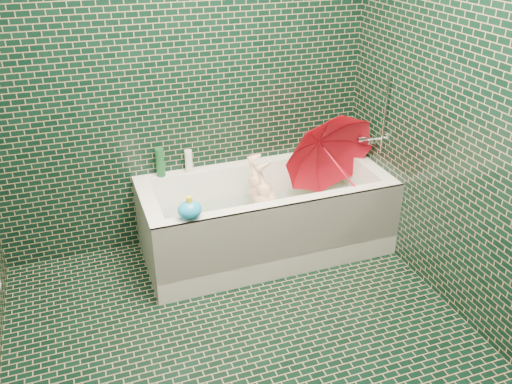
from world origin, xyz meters
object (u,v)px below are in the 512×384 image
object	(u,v)px
bathtub	(266,224)
rubber_duck	(324,146)
umbrella	(337,165)
bath_toy	(190,210)
child	(270,213)

from	to	relation	value
bathtub	rubber_duck	xyz separation A→B (m)	(0.59, 0.33, 0.38)
bathtub	umbrella	world-z (taller)	umbrella
bathtub	rubber_duck	size ratio (longest dim) A/B	14.13
umbrella	bath_toy	world-z (taller)	umbrella
child	bath_toy	xyz separation A→B (m)	(-0.62, -0.29, 0.30)
bathtub	child	bearing A→B (deg)	-38.50
bathtub	umbrella	xyz separation A→B (m)	(0.51, -0.04, 0.40)
child	umbrella	size ratio (longest dim) A/B	1.27
child	bath_toy	size ratio (longest dim) A/B	4.65
child	rubber_duck	xyz separation A→B (m)	(0.57, 0.34, 0.28)
bathtub	bath_toy	world-z (taller)	bath_toy
bathtub	bath_toy	distance (m)	0.79
umbrella	child	bearing A→B (deg)	178.80
umbrella	bath_toy	size ratio (longest dim) A/B	3.66
bathtub	bath_toy	bearing A→B (deg)	-153.05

